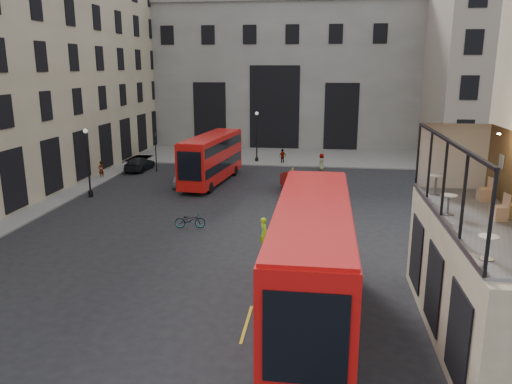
# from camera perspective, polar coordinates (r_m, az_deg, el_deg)

# --- Properties ---
(ground) EXTENTS (140.00, 140.00, 0.00)m
(ground) POSITION_cam_1_polar(r_m,az_deg,el_deg) (20.25, 4.71, -15.17)
(ground) COLOR black
(ground) RESTS_ON ground
(host_frontage) EXTENTS (3.00, 11.00, 4.50)m
(host_frontage) POSITION_cam_1_polar(r_m,az_deg,el_deg) (20.10, 23.97, -9.52)
(host_frontage) COLOR #C5B794
(host_frontage) RESTS_ON ground
(cafe_floor) EXTENTS (3.00, 10.00, 0.10)m
(cafe_floor) POSITION_cam_1_polar(r_m,az_deg,el_deg) (19.34, 24.65, -3.25)
(cafe_floor) COLOR slate
(cafe_floor) RESTS_ON host_frontage
(gateway) EXTENTS (35.00, 10.60, 18.00)m
(gateway) POSITION_cam_1_polar(r_m,az_deg,el_deg) (65.88, 2.59, 13.73)
(gateway) COLOR gray
(gateway) RESTS_ON ground
(building_right) EXTENTS (16.60, 18.60, 20.00)m
(building_right) POSITION_cam_1_polar(r_m,az_deg,el_deg) (60.77, 26.75, 13.19)
(building_right) COLOR gray
(building_right) RESTS_ON ground
(pavement_far) EXTENTS (40.00, 12.00, 0.12)m
(pavement_far) POSITION_cam_1_polar(r_m,az_deg,el_deg) (56.91, 0.60, 4.23)
(pavement_far) COLOR slate
(pavement_far) RESTS_ON ground
(traffic_light_near) EXTENTS (0.16, 0.20, 3.80)m
(traffic_light_near) POSITION_cam_1_polar(r_m,az_deg,el_deg) (30.62, 4.07, 0.01)
(traffic_light_near) COLOR black
(traffic_light_near) RESTS_ON ground
(traffic_light_far) EXTENTS (0.16, 0.20, 3.80)m
(traffic_light_far) POSITION_cam_1_polar(r_m,az_deg,el_deg) (48.85, -11.41, 5.10)
(traffic_light_far) COLOR black
(traffic_light_far) RESTS_ON ground
(street_lamp_a) EXTENTS (0.36, 0.36, 5.33)m
(street_lamp_a) POSITION_cam_1_polar(r_m,az_deg,el_deg) (40.50, -18.61, 2.75)
(street_lamp_a) COLOR black
(street_lamp_a) RESTS_ON ground
(street_lamp_b) EXTENTS (0.36, 0.36, 5.33)m
(street_lamp_b) POSITION_cam_1_polar(r_m,az_deg,el_deg) (52.62, 0.09, 5.99)
(street_lamp_b) COLOR black
(street_lamp_b) RESTS_ON ground
(bus_near) EXTENTS (2.94, 12.32, 4.91)m
(bus_near) POSITION_cam_1_polar(r_m,az_deg,el_deg) (19.43, 6.43, -7.52)
(bus_near) COLOR red
(bus_near) RESTS_ON ground
(bus_far) EXTENTS (3.59, 10.61, 4.15)m
(bus_far) POSITION_cam_1_polar(r_m,az_deg,el_deg) (43.40, -5.07, 4.08)
(bus_far) COLOR red
(bus_far) RESTS_ON ground
(car_a) EXTENTS (2.38, 4.19, 1.34)m
(car_a) POSITION_cam_1_polar(r_m,az_deg,el_deg) (43.17, -8.40, 1.68)
(car_a) COLOR #969A9E
(car_a) RESTS_ON ground
(car_b) EXTENTS (3.29, 5.14, 1.60)m
(car_b) POSITION_cam_1_polar(r_m,az_deg,el_deg) (40.01, 4.83, 0.98)
(car_b) COLOR #A11309
(car_b) RESTS_ON ground
(car_c) EXTENTS (1.99, 4.51, 1.29)m
(car_c) POSITION_cam_1_polar(r_m,az_deg,el_deg) (50.04, -13.19, 3.15)
(car_c) COLOR black
(car_c) RESTS_ON ground
(bicycle) EXTENTS (1.99, 0.96, 1.00)m
(bicycle) POSITION_cam_1_polar(r_m,az_deg,el_deg) (31.68, -7.55, -3.21)
(bicycle) COLOR gray
(bicycle) RESTS_ON ground
(cyclist) EXTENTS (0.64, 0.78, 1.83)m
(cyclist) POSITION_cam_1_polar(r_m,az_deg,el_deg) (27.71, 0.93, -4.75)
(cyclist) COLOR #C0FF1A
(cyclist) RESTS_ON ground
(pedestrian_a) EXTENTS (0.90, 0.70, 1.83)m
(pedestrian_a) POSITION_cam_1_polar(r_m,az_deg,el_deg) (55.48, -7.38, 4.75)
(pedestrian_a) COLOR gray
(pedestrian_a) RESTS_ON ground
(pedestrian_b) EXTENTS (1.01, 1.25, 1.69)m
(pedestrian_b) POSITION_cam_1_polar(r_m,az_deg,el_deg) (52.63, -4.45, 4.24)
(pedestrian_b) COLOR gray
(pedestrian_b) RESTS_ON ground
(pedestrian_c) EXTENTS (0.93, 0.91, 1.57)m
(pedestrian_c) POSITION_cam_1_polar(r_m,az_deg,el_deg) (52.04, 3.05, 4.08)
(pedestrian_c) COLOR gray
(pedestrian_c) RESTS_ON ground
(pedestrian_d) EXTENTS (0.71, 0.91, 1.63)m
(pedestrian_d) POSITION_cam_1_polar(r_m,az_deg,el_deg) (49.28, 7.49, 3.44)
(pedestrian_d) COLOR gray
(pedestrian_d) RESTS_ON ground
(pedestrian_e) EXTENTS (0.57, 0.68, 1.58)m
(pedestrian_e) POSITION_cam_1_polar(r_m,az_deg,el_deg) (47.35, -17.29, 2.45)
(pedestrian_e) COLOR gray
(pedestrian_e) RESTS_ON ground
(cafe_table_near) EXTENTS (0.56, 0.56, 0.70)m
(cafe_table_near) POSITION_cam_1_polar(r_m,az_deg,el_deg) (15.53, 24.99, -5.41)
(cafe_table_near) COLOR beige
(cafe_table_near) RESTS_ON cafe_floor
(cafe_table_mid) EXTENTS (0.60, 0.60, 0.74)m
(cafe_table_mid) POSITION_cam_1_polar(r_m,az_deg,el_deg) (19.60, 21.15, -1.02)
(cafe_table_mid) COLOR beige
(cafe_table_mid) RESTS_ON cafe_floor
(cafe_table_far) EXTENTS (0.67, 0.67, 0.84)m
(cafe_table_far) POSITION_cam_1_polar(r_m,az_deg,el_deg) (22.52, 19.87, 1.14)
(cafe_table_far) COLOR beige
(cafe_table_far) RESTS_ON cafe_floor
(cafe_chair_b) EXTENTS (0.54, 0.54, 0.96)m
(cafe_chair_b) POSITION_cam_1_polar(r_m,az_deg,el_deg) (19.65, 26.08, -2.09)
(cafe_chair_b) COLOR tan
(cafe_chair_b) RESTS_ON cafe_floor
(cafe_chair_c) EXTENTS (0.53, 0.53, 0.92)m
(cafe_chair_c) POSITION_cam_1_polar(r_m,az_deg,el_deg) (20.23, 27.04, -1.81)
(cafe_chair_c) COLOR tan
(cafe_chair_c) RESTS_ON cafe_floor
(cafe_chair_d) EXTENTS (0.53, 0.53, 0.96)m
(cafe_chair_d) POSITION_cam_1_polar(r_m,az_deg,el_deg) (22.26, 24.67, -0.17)
(cafe_chair_d) COLOR tan
(cafe_chair_d) RESTS_ON cafe_floor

